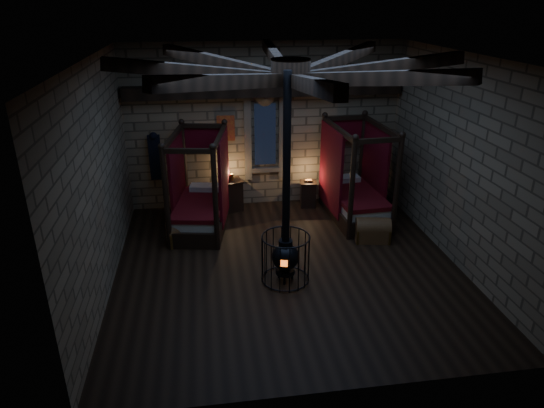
{
  "coord_description": "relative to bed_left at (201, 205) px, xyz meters",
  "views": [
    {
      "loc": [
        -1.6,
        -8.59,
        5.16
      ],
      "look_at": [
        -0.24,
        0.6,
        1.18
      ],
      "focal_mm": 32.0,
      "sensor_mm": 36.0,
      "label": 1
    }
  ],
  "objects": [
    {
      "name": "trunk_left",
      "position": [
        -0.38,
        -0.77,
        -0.31
      ],
      "size": [
        0.89,
        0.68,
        0.59
      ],
      "rotation": [
        0.0,
        0.0,
        0.24
      ],
      "color": "brown",
      "rests_on": "ground"
    },
    {
      "name": "stove",
      "position": [
        1.59,
        -2.7,
        0.03
      ],
      "size": [
        0.95,
        0.95,
        4.05
      ],
      "rotation": [
        0.0,
        0.0,
        -0.27
      ],
      "color": "black",
      "rests_on": "ground"
    },
    {
      "name": "bed_left",
      "position": [
        0.0,
        0.0,
        0.0
      ],
      "size": [
        1.52,
        2.37,
        2.31
      ],
      "rotation": [
        0.0,
        0.0,
        -0.17
      ],
      "color": "black",
      "rests_on": "ground"
    },
    {
      "name": "nightstand_right",
      "position": [
        2.82,
        0.86,
        -0.22
      ],
      "size": [
        0.47,
        0.46,
        0.75
      ],
      "rotation": [
        0.0,
        0.0,
        -0.13
      ],
      "color": "black",
      "rests_on": "ground"
    },
    {
      "name": "trunk_right",
      "position": [
        3.86,
        -1.31,
        -0.32
      ],
      "size": [
        0.85,
        0.62,
        0.57
      ],
      "rotation": [
        0.0,
        0.0,
        -0.19
      ],
      "color": "brown",
      "rests_on": "ground"
    },
    {
      "name": "bed_right",
      "position": [
        3.82,
        0.04,
        0.01
      ],
      "size": [
        1.33,
        2.33,
        2.37
      ],
      "rotation": [
        0.0,
        0.0,
        0.06
      ],
      "color": "black",
      "rests_on": "ground"
    },
    {
      "name": "nightstand_left",
      "position": [
        0.81,
        0.91,
        -0.15
      ],
      "size": [
        0.62,
        0.6,
        1.0
      ],
      "rotation": [
        0.0,
        0.0,
        0.26
      ],
      "color": "black",
      "rests_on": "ground"
    },
    {
      "name": "room",
      "position": [
        1.73,
        -2.11,
        3.17
      ],
      "size": [
        7.02,
        7.02,
        4.29
      ],
      "color": "black",
      "rests_on": "ground"
    }
  ]
}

